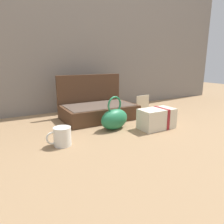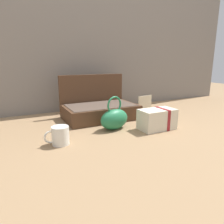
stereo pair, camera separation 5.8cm
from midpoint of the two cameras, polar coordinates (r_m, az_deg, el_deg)
The scene contains 7 objects.
ground_plane at distance 1.26m, azimuth -2.79°, elevation -4.45°, with size 6.00×6.00×0.00m, color #8C6D4C.
back_wall at distance 1.76m, azimuth -12.41°, elevation 23.57°, with size 3.20×0.06×1.40m, color gray.
open_suitcase at distance 1.46m, azimuth -5.19°, elevation 0.98°, with size 0.50×0.32×0.30m.
teal_pouch_handbag at distance 1.22m, azimuth -0.67°, elevation -1.83°, with size 0.21×0.14×0.20m.
cream_toiletry_bag at distance 1.26m, azimuth 11.09°, elevation -1.81°, with size 0.21×0.12×0.12m.
coffee_mug at distance 1.02m, azimuth -15.32°, elevation -6.56°, with size 0.12×0.08×0.09m.
info_card_left at distance 1.54m, azimuth 7.39°, elevation 1.76°, with size 0.13×0.01×0.15m, color beige.
Camera 1 is at (-0.56, -1.05, 0.39)m, focal length 32.97 mm.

